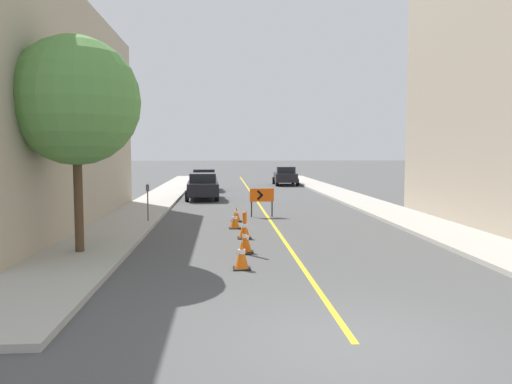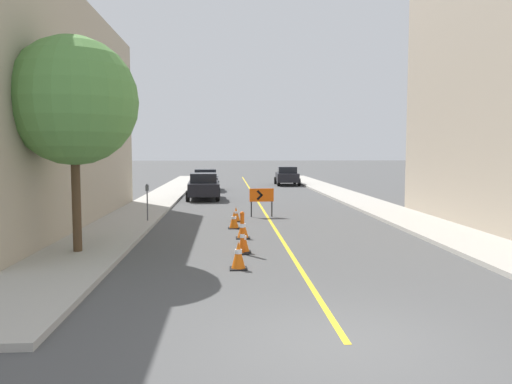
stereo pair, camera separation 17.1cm
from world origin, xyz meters
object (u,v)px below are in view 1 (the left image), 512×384
at_px(arrow_barricade_primary, 262,196).
at_px(traffic_cone_third, 244,228).
at_px(street_tree_left_near, 76,101).
at_px(delineator_post_front, 245,236).
at_px(parked_car_curb_far, 285,176).
at_px(parked_car_curb_near, 203,186).
at_px(parked_car_curb_mid, 204,180).
at_px(parking_meter_near_curb, 148,195).
at_px(traffic_cone_second, 246,241).
at_px(traffic_cone_fifth, 236,214).
at_px(traffic_cone_fourth, 235,220).
at_px(traffic_cone_nearest, 242,255).

bearing_deg(arrow_barricade_primary, traffic_cone_third, -104.66).
height_order(arrow_barricade_primary, street_tree_left_near, street_tree_left_near).
relative_size(delineator_post_front, parked_car_curb_far, 0.27).
bearing_deg(street_tree_left_near, parked_car_curb_near, 80.35).
height_order(traffic_cone_third, parked_car_curb_near, parked_car_curb_near).
height_order(delineator_post_front, parked_car_curb_mid, parked_car_curb_mid).
xyz_separation_m(parked_car_curb_near, parking_meter_near_curb, (-1.77, -10.11, 0.36)).
bearing_deg(delineator_post_front, traffic_cone_second, 80.61).
bearing_deg(parking_meter_near_curb, street_tree_left_near, -99.15).
bearing_deg(street_tree_left_near, parking_meter_near_curb, 80.85).
bearing_deg(traffic_cone_second, parking_meter_near_curb, 121.87).
relative_size(traffic_cone_fifth, parking_meter_near_curb, 0.42).
bearing_deg(arrow_barricade_primary, traffic_cone_fourth, -115.45).
distance_m(parked_car_curb_near, street_tree_left_near, 16.74).
height_order(traffic_cone_second, arrow_barricade_primary, arrow_barricade_primary).
bearing_deg(street_tree_left_near, traffic_cone_third, 28.49).
bearing_deg(traffic_cone_second, arrow_barricade_primary, 82.10).
relative_size(traffic_cone_fourth, parked_car_curb_mid, 0.15).
distance_m(parked_car_curb_mid, parking_meter_near_curb, 17.10).
bearing_deg(traffic_cone_fourth, delineator_post_front, -88.02).
height_order(traffic_cone_third, traffic_cone_fifth, traffic_cone_third).
distance_m(traffic_cone_fifth, arrow_barricade_primary, 1.92).
bearing_deg(traffic_cone_third, traffic_cone_fourth, 97.00).
xyz_separation_m(traffic_cone_nearest, parked_car_curb_mid, (-1.80, 24.88, 0.46)).
height_order(traffic_cone_nearest, parked_car_curb_mid, parked_car_curb_mid).
relative_size(delineator_post_front, parked_car_curb_near, 0.28).
height_order(delineator_post_front, parked_car_curb_near, parked_car_curb_near).
bearing_deg(traffic_cone_nearest, traffic_cone_fourth, 90.06).
distance_m(traffic_cone_second, street_tree_left_near, 6.03).
bearing_deg(traffic_cone_nearest, parking_meter_near_curb, 113.57).
distance_m(parked_car_curb_mid, street_tree_left_near, 23.46).
bearing_deg(delineator_post_front, traffic_cone_nearest, -94.88).
bearing_deg(traffic_cone_third, parked_car_curb_far, 79.87).
bearing_deg(traffic_cone_fourth, traffic_cone_nearest, -89.94).
height_order(traffic_cone_fourth, arrow_barricade_primary, arrow_barricade_primary).
bearing_deg(traffic_cone_fifth, street_tree_left_near, -124.57).
distance_m(traffic_cone_third, parked_car_curb_far, 26.47).
relative_size(arrow_barricade_primary, street_tree_left_near, 0.21).
distance_m(traffic_cone_nearest, parked_car_curb_near, 18.05).
relative_size(traffic_cone_second, parking_meter_near_curb, 0.46).
height_order(traffic_cone_third, arrow_barricade_primary, arrow_barricade_primary).
xyz_separation_m(parked_car_curb_mid, parked_car_curb_far, (6.71, 5.52, 0.00)).
xyz_separation_m(traffic_cone_third, arrow_barricade_primary, (1.01, 5.42, 0.57)).
distance_m(arrow_barricade_primary, parked_car_curb_mid, 15.42).
height_order(traffic_cone_fifth, parked_car_curb_near, parked_car_curb_near).
relative_size(traffic_cone_fourth, arrow_barricade_primary, 0.51).
height_order(parked_car_curb_mid, parking_meter_near_curb, parking_meter_near_curb).
bearing_deg(street_tree_left_near, parked_car_curb_far, 71.95).
bearing_deg(parked_car_curb_near, street_tree_left_near, -102.09).
bearing_deg(traffic_cone_nearest, parked_car_curb_far, 80.82).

